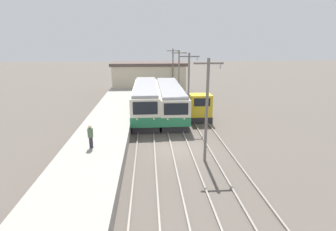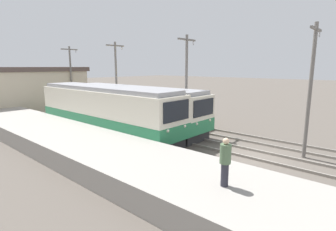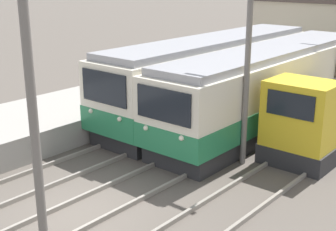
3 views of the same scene
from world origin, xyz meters
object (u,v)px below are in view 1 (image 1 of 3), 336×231
catenary_mast_far (179,77)px  person_on_platform (90,136)px  commuter_train_center (170,101)px  catenary_mast_mid (189,87)px  catenary_mast_distant (173,70)px  commuter_train_left (146,101)px  catenary_mast_near (207,108)px  shunting_locomotive (197,107)px

catenary_mast_far → person_on_platform: bearing=-116.6°
commuter_train_center → catenary_mast_mid: catenary_mast_mid is taller
commuter_train_center → person_on_platform: commuter_train_center is taller
catenary_mast_distant → commuter_train_left: bearing=-109.0°
catenary_mast_mid → catenary_mast_distant: same height
catenary_mast_near → catenary_mast_distant: same height
catenary_mast_mid → person_on_platform: catenary_mast_mid is taller
catenary_mast_mid → catenary_mast_distant: (0.00, 16.73, 0.00)m
commuter_train_center → catenary_mast_near: (1.51, -12.84, 2.37)m
catenary_mast_near → shunting_locomotive: bearing=82.4°
catenary_mast_far → catenary_mast_near: bearing=-90.0°
commuter_train_center → catenary_mast_distant: 12.58m
catenary_mast_mid → catenary_mast_far: bearing=90.0°
commuter_train_left → catenary_mast_distant: catenary_mast_distant is taller
shunting_locomotive → person_on_platform: (-9.62, -10.67, 0.76)m
catenary_mast_near → catenary_mast_far: same height
catenary_mast_mid → commuter_train_left: bearing=135.4°
catenary_mast_near → catenary_mast_distant: size_ratio=1.00×
shunting_locomotive → catenary_mast_far: (-1.49, 5.53, 2.78)m
commuter_train_center → commuter_train_left: bearing=-175.4°
commuter_train_left → catenary_mast_far: bearing=43.7°
catenary_mast_near → catenary_mast_mid: size_ratio=1.00×
commuter_train_center → catenary_mast_distant: (1.51, 12.26, 2.37)m
commuter_train_left → catenary_mast_near: catenary_mast_near is taller
shunting_locomotive → catenary_mast_far: size_ratio=0.77×
commuter_train_left → commuter_train_center: (2.80, 0.22, -0.08)m
shunting_locomotive → catenary_mast_distant: size_ratio=0.77×
commuter_train_left → catenary_mast_far: (4.31, 4.12, 2.29)m
shunting_locomotive → person_on_platform: shunting_locomotive is taller
commuter_train_left → catenary_mast_mid: catenary_mast_mid is taller
person_on_platform → catenary_mast_mid: bearing=44.0°
commuter_train_center → catenary_mast_far: catenary_mast_far is taller
shunting_locomotive → catenary_mast_mid: 4.24m
catenary_mast_near → person_on_platform: size_ratio=4.32×
commuter_train_left → shunting_locomotive: 5.99m
person_on_platform → commuter_train_left: bearing=72.5°
person_on_platform → catenary_mast_distant: bearing=71.7°
commuter_train_left → catenary_mast_distant: (4.31, 12.49, 2.29)m
shunting_locomotive → catenary_mast_far: 6.37m
catenary_mast_mid → person_on_platform: size_ratio=4.32×
commuter_train_left → catenary_mast_near: bearing=-71.1°
commuter_train_left → shunting_locomotive: commuter_train_left is taller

